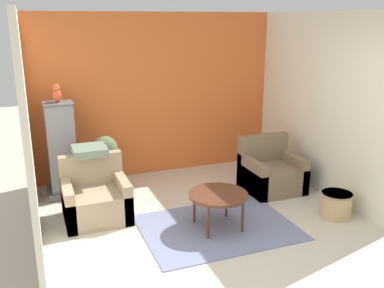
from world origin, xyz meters
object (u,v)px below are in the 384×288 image
potted_plant (105,156)px  armchair_right (271,173)px  parrot (57,94)px  wicker_basket (336,204)px  coffee_table (218,196)px  armchair_left (96,199)px  birdcage (62,152)px

potted_plant → armchair_right: bearing=-22.3°
parrot → wicker_basket: bearing=-32.4°
coffee_table → armchair_left: armchair_left is taller
armchair_right → wicker_basket: 1.16m
coffee_table → parrot: (-1.67, 1.78, 1.09)m
wicker_basket → potted_plant: bearing=141.9°
birdcage → wicker_basket: birdcage is taller
parrot → armchair_left: bearing=-72.2°
birdcage → wicker_basket: size_ratio=3.36×
coffee_table → armchair_right: bearing=33.4°
coffee_table → potted_plant: (-1.05, 1.78, 0.10)m
armchair_left → birdcage: 1.08m
coffee_table → birdcage: size_ratio=0.53×
coffee_table → armchair_left: 1.60m
armchair_left → parrot: size_ratio=3.11×
armchair_right → birdcage: 3.11m
armchair_right → parrot: 3.32m
armchair_left → potted_plant: potted_plant is taller
parrot → potted_plant: bearing=0.3°
armchair_left → wicker_basket: 3.14m
parrot → coffee_table: bearing=-46.8°
armchair_left → potted_plant: bearing=72.0°
birdcage → parrot: bearing=90.0°
coffee_table → wicker_basket: bearing=-10.0°
armchair_left → armchair_right: 2.63m
coffee_table → armchair_left: size_ratio=0.89×
parrot → potted_plant: parrot is taller
parrot → wicker_basket: 4.07m
armchair_left → wicker_basket: (2.94, -1.10, -0.08)m
coffee_table → birdcage: bearing=133.2°
coffee_table → armchair_left: (-1.36, 0.83, -0.16)m
armchair_right → coffee_table: bearing=-146.6°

